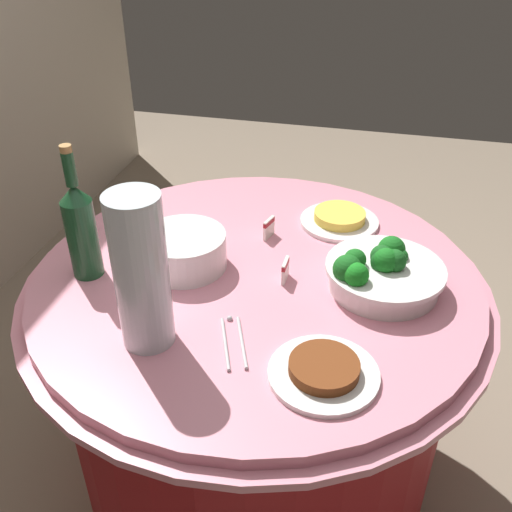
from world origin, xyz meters
The scene contains 11 objects.
ground_plane centered at (0.00, 0.00, 0.00)m, with size 6.00×6.00×0.00m, color gray.
buffet_table centered at (0.00, 0.00, 0.38)m, with size 1.16×1.16×0.74m.
broccoli_bowl centered at (0.01, -0.30, 0.78)m, with size 0.28×0.28×0.11m.
plate_stack centered at (-0.01, 0.18, 0.79)m, with size 0.21×0.21×0.09m.
wine_bottle centered at (-0.10, 0.40, 0.87)m, with size 0.07×0.07×0.34m.
decorative_fruit_vase centered at (-0.29, 0.16, 0.90)m, with size 0.11×0.11×0.34m.
serving_tongs centered at (-0.26, -0.01, 0.74)m, with size 0.17×0.10×0.01m.
food_plate_fried_egg centered at (0.29, -0.17, 0.75)m, with size 0.22×0.22×0.04m.
food_plate_stir_fry centered at (-0.31, -0.21, 0.75)m, with size 0.22×0.22×0.04m.
label_placard_front centered at (0.18, 0.01, 0.77)m, with size 0.05×0.02×0.05m.
label_placard_mid centered at (-0.01, -0.08, 0.77)m, with size 0.05×0.01×0.05m.
Camera 1 is at (-1.14, -0.28, 1.56)m, focal length 40.60 mm.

